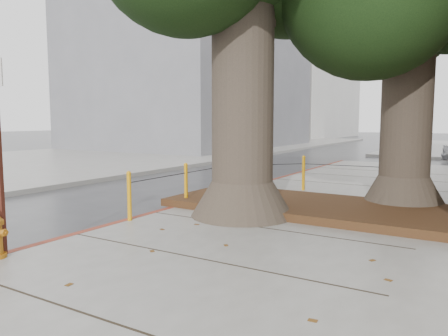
% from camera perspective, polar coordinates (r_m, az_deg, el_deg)
% --- Properties ---
extents(ground, '(140.00, 140.00, 0.00)m').
position_cam_1_polar(ground, '(6.46, -7.12, -12.17)').
color(ground, '#28282B').
rests_on(ground, ground).
extents(sidewalk_opposite, '(14.00, 60.00, 0.15)m').
position_cam_1_polar(sidewalk_opposite, '(23.25, -18.97, 1.10)').
color(sidewalk_opposite, slate).
rests_on(sidewalk_opposite, ground).
extents(curb_red, '(0.14, 26.00, 0.16)m').
position_cam_1_polar(curb_red, '(9.54, -7.23, -5.65)').
color(curb_red, maroon).
rests_on(curb_red, ground).
extents(planter_bed, '(6.40, 2.60, 0.16)m').
position_cam_1_polar(planter_bed, '(9.35, 12.47, -5.03)').
color(planter_bed, black).
rests_on(planter_bed, sidewalk_main).
extents(building_far_grey, '(12.00, 16.00, 12.00)m').
position_cam_1_polar(building_far_grey, '(32.98, -3.90, 13.17)').
color(building_far_grey, slate).
rests_on(building_far_grey, ground).
extents(building_far_white, '(12.00, 18.00, 15.00)m').
position_cam_1_polar(building_far_white, '(54.25, 8.72, 12.00)').
color(building_far_white, silver).
rests_on(building_far_white, ground).
extents(bollard_ring, '(3.79, 5.39, 0.95)m').
position_cam_1_polar(bollard_ring, '(10.39, 4.13, -1.34)').
color(bollard_ring, orange).
rests_on(bollard_ring, sidewalk_main).
extents(car_dark, '(2.06, 4.60, 1.31)m').
position_cam_1_polar(car_dark, '(27.16, -0.78, 3.37)').
color(car_dark, black).
rests_on(car_dark, ground).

